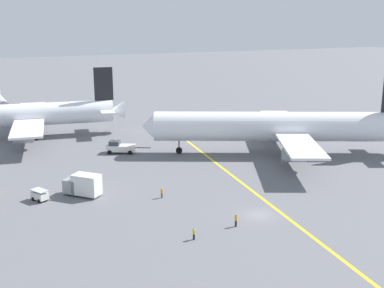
# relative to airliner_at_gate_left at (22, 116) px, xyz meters

# --- Properties ---
(ground_plane) EXTENTS (600.00, 600.00, 0.00)m
(ground_plane) POSITION_rel_airliner_at_gate_left_xyz_m (26.85, -60.74, -5.23)
(ground_plane) COLOR slate
(taxiway_stripe) EXTENTS (10.17, 119.65, 0.01)m
(taxiway_stripe) POSITION_rel_airliner_at_gate_left_xyz_m (30.95, -50.74, -5.22)
(taxiway_stripe) COLOR yellow
(taxiway_stripe) RESTS_ON ground
(airliner_at_gate_left) EXTENTS (47.62, 40.99, 15.70)m
(airliner_at_gate_left) POSITION_rel_airliner_at_gate_left_xyz_m (0.00, 0.00, 0.00)
(airliner_at_gate_left) COLOR white
(airliner_at_gate_left) RESTS_ON ground
(airliner_being_pushed) EXTENTS (52.17, 40.22, 16.96)m
(airliner_being_pushed) POSITION_rel_airliner_at_gate_left_xyz_m (46.57, -34.61, 0.40)
(airliner_being_pushed) COLOR white
(airliner_being_pushed) RESTS_ON ground
(pushback_tug) EXTENTS (8.71, 5.26, 2.87)m
(pushback_tug) POSITION_rel_airliner_at_gate_left_xyz_m (17.13, -21.45, -4.02)
(pushback_tug) COLOR white
(pushback_tug) RESTS_ON ground
(gse_baggage_cart_near_cluster) EXTENTS (2.72, 3.15, 1.71)m
(gse_baggage_cart_near_cluster) POSITION_rel_airliner_at_gate_left_xyz_m (-1.10, -42.87, -4.37)
(gse_baggage_cart_near_cluster) COLOR silver
(gse_baggage_cart_near_cluster) RESTS_ON ground
(gse_catering_truck_tall) EXTENTS (5.85, 5.80, 3.50)m
(gse_catering_truck_tall) POSITION_rel_airliner_at_gate_left_xyz_m (5.42, -43.29, -3.47)
(gse_catering_truck_tall) COLOR gray
(gse_catering_truck_tall) RESTS_ON ground
(ground_crew_wing_walker_right) EXTENTS (0.36, 0.50, 1.54)m
(ground_crew_wing_walker_right) POSITION_rel_airliner_at_gate_left_xyz_m (15.21, -64.44, -4.43)
(ground_crew_wing_walker_right) COLOR black
(ground_crew_wing_walker_right) RESTS_ON ground
(ground_crew_ramp_agent_by_cones) EXTENTS (0.36, 0.50, 1.63)m
(ground_crew_ramp_agent_by_cones) POSITION_rel_airliner_at_gate_left_xyz_m (16.41, -49.03, -4.38)
(ground_crew_ramp_agent_by_cones) COLOR #4C4C51
(ground_crew_ramp_agent_by_cones) RESTS_ON ground
(ground_crew_marshaller_foreground) EXTENTS (0.36, 0.36, 1.75)m
(ground_crew_marshaller_foreground) POSITION_rel_airliner_at_gate_left_xyz_m (21.93, -63.00, -4.31)
(ground_crew_marshaller_foreground) COLOR black
(ground_crew_marshaller_foreground) RESTS_ON ground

